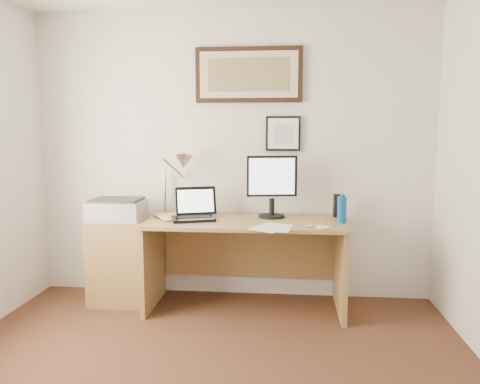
# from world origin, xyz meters

# --- Properties ---
(wall_back) EXTENTS (3.50, 0.02, 2.50)m
(wall_back) POSITION_xyz_m (0.00, 2.00, 1.25)
(wall_back) COLOR silver
(wall_back) RESTS_ON ground
(side_cabinet) EXTENTS (0.50, 0.40, 0.73)m
(side_cabinet) POSITION_xyz_m (-0.92, 1.68, 0.36)
(side_cabinet) COLOR olive
(side_cabinet) RESTS_ON floor
(water_bottle) EXTENTS (0.07, 0.07, 0.21)m
(water_bottle) POSITION_xyz_m (0.92, 1.59, 0.85)
(water_bottle) COLOR #0B4795
(water_bottle) RESTS_ON desk
(bottle_cap) EXTENTS (0.04, 0.04, 0.02)m
(bottle_cap) POSITION_xyz_m (0.92, 1.59, 0.97)
(bottle_cap) COLOR #0B4795
(bottle_cap) RESTS_ON water_bottle
(speaker) EXTENTS (0.09, 0.08, 0.19)m
(speaker) POSITION_xyz_m (0.93, 1.84, 0.85)
(speaker) COLOR black
(speaker) RESTS_ON desk
(paper_sheet_a) EXTENTS (0.25, 0.34, 0.00)m
(paper_sheet_a) POSITION_xyz_m (0.41, 1.35, 0.75)
(paper_sheet_a) COLOR white
(paper_sheet_a) RESTS_ON desk
(paper_sheet_b) EXTENTS (0.36, 0.40, 0.00)m
(paper_sheet_b) POSITION_xyz_m (0.37, 1.34, 0.75)
(paper_sheet_b) COLOR white
(paper_sheet_b) RESTS_ON desk
(sticky_pad) EXTENTS (0.11, 0.11, 0.01)m
(sticky_pad) POSITION_xyz_m (0.76, 1.36, 0.76)
(sticky_pad) COLOR #FFF178
(sticky_pad) RESTS_ON desk
(marker_pen) EXTENTS (0.14, 0.06, 0.02)m
(marker_pen) POSITION_xyz_m (0.69, 1.41, 0.76)
(marker_pen) COLOR silver
(marker_pen) RESTS_ON desk
(book) EXTENTS (0.36, 0.38, 0.02)m
(book) POSITION_xyz_m (-0.55, 1.60, 0.76)
(book) COLOR #D1C062
(book) RESTS_ON desk
(desk) EXTENTS (1.60, 0.70, 0.75)m
(desk) POSITION_xyz_m (0.15, 1.72, 0.51)
(desk) COLOR olive
(desk) RESTS_ON floor
(laptop) EXTENTS (0.40, 0.40, 0.26)m
(laptop) POSITION_xyz_m (-0.27, 1.63, 0.81)
(laptop) COLOR black
(laptop) RESTS_ON desk
(lcd_monitor) EXTENTS (0.42, 0.22, 0.52)m
(lcd_monitor) POSITION_xyz_m (0.36, 1.77, 1.04)
(lcd_monitor) COLOR black
(lcd_monitor) RESTS_ON desk
(printer) EXTENTS (0.44, 0.34, 0.18)m
(printer) POSITION_xyz_m (-0.93, 1.65, 0.82)
(printer) COLOR #A6A6A8
(printer) RESTS_ON side_cabinet
(desk_lamp) EXTENTS (0.29, 0.27, 0.53)m
(desk_lamp) POSITION_xyz_m (-0.41, 1.81, 1.19)
(desk_lamp) COLOR silver
(desk_lamp) RESTS_ON desk
(picture_large) EXTENTS (0.92, 0.04, 0.47)m
(picture_large) POSITION_xyz_m (0.15, 1.97, 1.95)
(picture_large) COLOR black
(picture_large) RESTS_ON wall_back
(picture_small) EXTENTS (0.30, 0.03, 0.30)m
(picture_small) POSITION_xyz_m (0.45, 1.97, 1.45)
(picture_small) COLOR black
(picture_small) RESTS_ON wall_back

